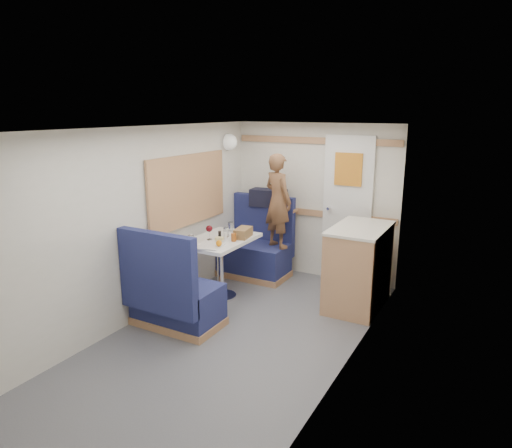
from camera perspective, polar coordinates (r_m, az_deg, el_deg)
The scene contains 28 objects.
floor at distance 4.41m, azimuth -4.41°, elevation -15.21°, with size 4.50×4.50×0.00m, color #515156.
ceiling at distance 3.85m, azimuth -4.99°, elevation 11.72°, with size 4.50×4.50×0.00m, color silver.
wall_back at distance 5.97m, azimuth 7.32°, elevation 2.83°, with size 2.20×0.02×2.00m, color silver.
wall_left at distance 4.70m, azimuth -15.96°, elevation -0.70°, with size 0.02×4.50×2.00m, color silver.
wall_right at distance 3.56m, azimuth 10.34°, elevation -5.12°, with size 0.02×4.50×2.00m, color silver.
oak_trim_low at distance 5.98m, azimuth 7.20°, elevation 1.38°, with size 2.15×0.02×0.08m, color #A3734A.
oak_trim_high at distance 5.85m, azimuth 7.49°, elevation 10.31°, with size 2.15×0.02×0.08m, color #A3734A.
side_window at distance 5.37m, azimuth -8.49°, elevation 4.24°, with size 0.04×1.30×0.72m, color #A3AF95.
rear_door at distance 5.79m, azimuth 11.32°, elevation 2.05°, with size 0.62×0.12×1.86m.
dinette_table at distance 5.28m, azimuth -4.50°, elevation -3.44°, with size 0.62×0.92×0.72m.
bench_far at distance 6.07m, azimuth 0.03°, elevation -3.69°, with size 0.90×0.59×1.05m.
bench_near at distance 4.73m, azimuth -10.27°, elevation -9.26°, with size 0.90×0.59×1.05m.
ledge at distance 6.14m, azimuth 1.19°, elevation 2.12°, with size 0.90×0.14×0.04m, color #A3734A.
dome_light at distance 5.98m, azimuth -3.36°, elevation 10.20°, with size 0.20×0.20×0.20m, color white.
galley_counter at distance 5.21m, azimuth 12.65°, elevation -5.17°, with size 0.57×0.92×0.92m.
person at distance 5.72m, azimuth 2.75°, elevation 2.89°, with size 0.43×0.28×1.19m, color brown.
duffel_bag at distance 6.09m, azimuth 1.57°, elevation 3.30°, with size 0.47×0.23×0.23m, color black.
tray at distance 4.95m, azimuth -5.68°, elevation -2.72°, with size 0.24×0.31×0.02m, color silver.
orange_fruit at distance 4.89m, azimuth -4.65°, elevation -2.40°, with size 0.07×0.07×0.07m, color orange.
cheese_block at distance 5.12m, azimuth -4.58°, elevation -1.82°, with size 0.09×0.05×0.03m, color #EFD98A.
wine_glass at distance 5.18m, azimuth -5.87°, elevation -0.65°, with size 0.08×0.08×0.17m.
tumbler_left at distance 5.04m, azimuth -8.12°, elevation -1.96°, with size 0.07×0.07×0.11m, color white.
tumbler_mid at distance 5.55m, azimuth -3.19°, elevation -0.31°, with size 0.07×0.07×0.11m, color silver.
tumbler_right at distance 5.31m, azimuth -3.77°, elevation -1.03°, with size 0.07×0.07×0.11m, color white.
beer_glass at distance 5.12m, azimuth -2.81°, elevation -1.67°, with size 0.06×0.06×0.09m, color #964815.
pepper_grinder at distance 5.21m, azimuth -4.57°, elevation -1.39°, with size 0.04×0.04×0.09m, color black.
salt_grinder at distance 5.19m, azimuth -3.86°, elevation -1.49°, with size 0.03×0.03×0.09m, color white.
bread_loaf at distance 5.26m, azimuth -1.62°, elevation -1.10°, with size 0.14×0.27×0.11m, color brown.
Camera 1 is at (2.14, -3.20, 2.16)m, focal length 32.00 mm.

